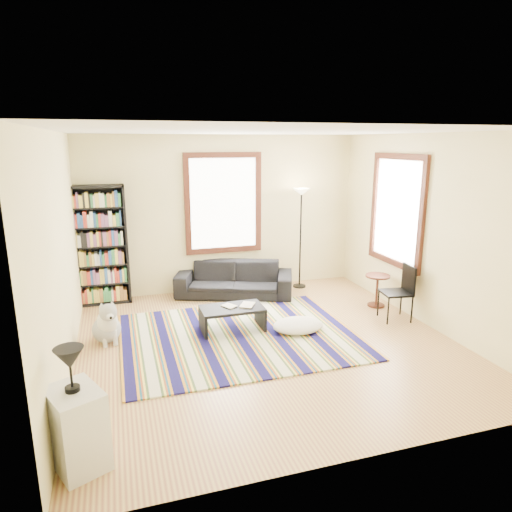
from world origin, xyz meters
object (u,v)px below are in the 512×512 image
object	(u,v)px
sofa	(234,279)
floor_cushion	(298,325)
bookshelf	(100,246)
dog	(106,321)
folding_chair	(396,293)
white_cabinet	(77,429)
coffee_table	(232,319)
side_table	(377,291)
floor_lamp	(300,239)

from	to	relation	value
sofa	floor_cushion	bearing A→B (deg)	-54.48
bookshelf	dog	world-z (taller)	bookshelf
folding_chair	white_cabinet	bearing A→B (deg)	-146.72
bookshelf	folding_chair	size ratio (longest dim) A/B	2.33
coffee_table	dog	size ratio (longest dim) A/B	1.49
sofa	side_table	xyz separation A→B (m)	(2.12, -1.25, -0.03)
floor_cushion	white_cabinet	size ratio (longest dim) A/B	1.07
floor_lamp	folding_chair	xyz separation A→B (m)	(0.78, -1.95, -0.50)
floor_cushion	dog	world-z (taller)	dog
floor_cushion	floor_lamp	xyz separation A→B (m)	(0.83, 1.94, 0.84)
sofa	coffee_table	size ratio (longest dim) A/B	2.26
floor_cushion	folding_chair	bearing A→B (deg)	-0.16
bookshelf	folding_chair	xyz separation A→B (m)	(4.30, -2.12, -0.57)
coffee_table	floor_cushion	distance (m)	0.96
sofa	white_cabinet	xyz separation A→B (m)	(-2.38, -3.91, 0.05)
bookshelf	white_cabinet	size ratio (longest dim) A/B	2.86
sofa	white_cabinet	size ratio (longest dim) A/B	2.91
floor_cushion	side_table	bearing A→B (deg)	19.67
coffee_table	floor_lamp	size ratio (longest dim) A/B	0.48
white_cabinet	dog	world-z (taller)	white_cabinet
dog	sofa	bearing A→B (deg)	19.97
floor_lamp	dog	world-z (taller)	floor_lamp
folding_chair	dog	size ratio (longest dim) A/B	1.43
sofa	bookshelf	bearing A→B (deg)	-165.61
floor_lamp	side_table	size ratio (longest dim) A/B	3.44
folding_chair	white_cabinet	world-z (taller)	folding_chair
dog	side_table	bearing A→B (deg)	-10.69
sofa	folding_chair	world-z (taller)	folding_chair
side_table	folding_chair	distance (m)	0.62
bookshelf	side_table	xyz separation A→B (m)	(4.35, -1.52, -0.73)
sofa	floor_lamp	xyz separation A→B (m)	(1.30, 0.10, 0.63)
sofa	white_cabinet	bearing A→B (deg)	-100.04
bookshelf	floor_lamp	size ratio (longest dim) A/B	1.08
white_cabinet	bookshelf	bearing A→B (deg)	63.35
folding_chair	coffee_table	bearing A→B (deg)	-178.72
coffee_table	floor_cushion	size ratio (longest dim) A/B	1.21
bookshelf	white_cabinet	world-z (taller)	bookshelf
folding_chair	bookshelf	bearing A→B (deg)	162.22
white_cabinet	side_table	bearing A→B (deg)	5.97
floor_lamp	dog	distance (m)	3.82
coffee_table	dog	distance (m)	1.75
coffee_table	folding_chair	xyz separation A→B (m)	(2.51, -0.31, 0.25)
floor_cushion	folding_chair	world-z (taller)	folding_chair
dog	floor_cushion	bearing A→B (deg)	-22.37
side_table	dog	size ratio (longest dim) A/B	0.90
sofa	floor_lamp	size ratio (longest dim) A/B	1.10
sofa	bookshelf	xyz separation A→B (m)	(-2.23, 0.27, 0.70)
sofa	coffee_table	distance (m)	1.60
bookshelf	dog	size ratio (longest dim) A/B	3.32
floor_cushion	white_cabinet	distance (m)	3.53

